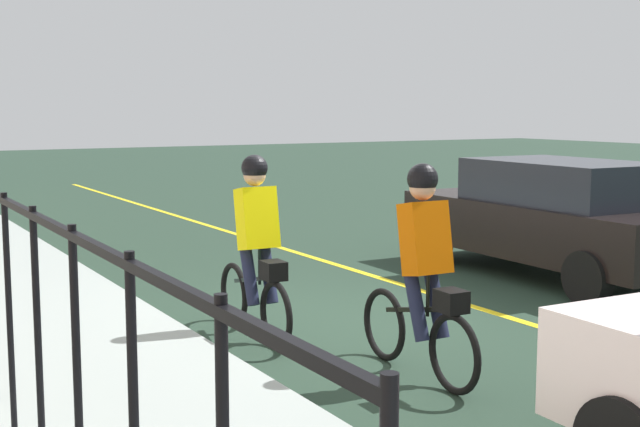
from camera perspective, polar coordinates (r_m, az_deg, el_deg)
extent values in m
plane|color=#213529|center=(9.24, 1.93, -7.20)|extent=(80.00, 80.00, 0.00)
cube|color=yellow|center=(10.16, 9.65, -5.96)|extent=(36.00, 0.12, 0.01)
cube|color=#939E9A|center=(8.02, -19.42, -9.29)|extent=(40.00, 3.20, 0.15)
cylinder|color=black|center=(4.25, -15.84, -11.44)|extent=(0.04, 0.04, 1.60)
cylinder|color=black|center=(5.04, -18.26, -8.58)|extent=(0.04, 0.04, 1.60)
cylinder|color=black|center=(5.85, -20.00, -6.49)|extent=(0.04, 0.04, 1.60)
torus|color=black|center=(7.81, 4.29, -7.39)|extent=(0.66, 0.09, 0.66)
torus|color=black|center=(6.98, 8.93, -9.23)|extent=(0.66, 0.09, 0.66)
cube|color=black|center=(7.33, 6.50, -6.38)|extent=(0.93, 0.08, 0.24)
cylinder|color=black|center=(7.17, 7.20, -5.45)|extent=(0.03, 0.03, 0.35)
cube|color=#CF5700|center=(7.13, 7.02, -1.64)|extent=(0.35, 0.37, 0.63)
sphere|color=tan|center=(7.12, 6.85, 1.75)|extent=(0.22, 0.22, 0.22)
sphere|color=black|center=(7.11, 6.85, 2.31)|extent=(0.26, 0.26, 0.26)
cylinder|color=#191E38|center=(7.15, 6.39, -5.88)|extent=(0.34, 0.13, 0.65)
cylinder|color=#191E38|center=(7.27, 7.70, -5.70)|extent=(0.34, 0.13, 0.65)
cube|color=black|center=(6.91, 8.75, -5.79)|extent=(0.25, 0.21, 0.18)
torus|color=black|center=(9.08, -5.76, -5.35)|extent=(0.66, 0.09, 0.66)
torus|color=black|center=(8.14, -2.96, -6.78)|extent=(0.66, 0.09, 0.66)
cube|color=black|center=(8.56, -4.45, -4.39)|extent=(0.93, 0.08, 0.24)
cylinder|color=black|center=(8.39, -4.05, -3.57)|extent=(0.03, 0.03, 0.35)
cube|color=yellow|center=(8.36, -4.22, -0.32)|extent=(0.35, 0.37, 0.63)
sphere|color=tan|center=(8.37, -4.38, 2.58)|extent=(0.22, 0.22, 0.22)
sphere|color=black|center=(8.36, -4.39, 3.05)|extent=(0.26, 0.26, 0.26)
cylinder|color=#191E38|center=(8.39, -4.76, -3.93)|extent=(0.34, 0.13, 0.65)
cylinder|color=#191E38|center=(8.47, -3.51, -3.82)|extent=(0.34, 0.13, 0.65)
cube|color=black|center=(8.10, -3.13, -3.81)|extent=(0.25, 0.21, 0.18)
cube|color=black|center=(11.98, 15.16, -0.88)|extent=(4.44, 1.91, 0.70)
cube|color=#1E232D|center=(11.77, 15.94, 2.04)|extent=(2.50, 1.65, 0.56)
cylinder|color=black|center=(12.62, 7.61, -1.91)|extent=(0.65, 0.24, 0.64)
cylinder|color=black|center=(13.68, 13.36, -1.34)|extent=(0.65, 0.24, 0.64)
cylinder|color=black|center=(10.40, 17.42, -4.11)|extent=(0.65, 0.24, 0.64)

